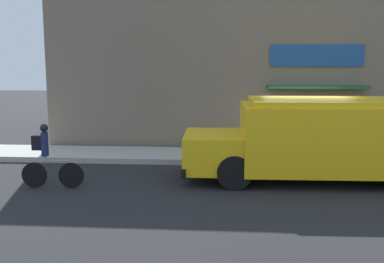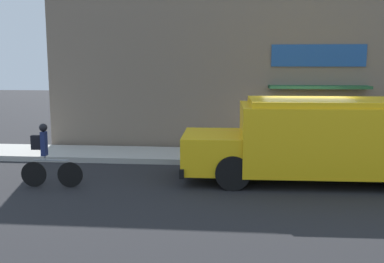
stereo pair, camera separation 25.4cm
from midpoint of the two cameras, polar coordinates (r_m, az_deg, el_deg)
name	(u,v)px [view 2 (the right image)]	position (r m, az deg, el deg)	size (l,w,h in m)	color
ground_plane	(302,168)	(14.14, 14.35, -4.48)	(70.00, 70.00, 0.00)	#232326
sidewalk	(298,158)	(15.11, 13.77, -3.26)	(28.00, 2.07, 0.18)	#ADAAA3
storefront	(296,70)	(16.07, 13.53, 7.64)	(17.66, 0.89, 5.85)	#756656
school_bus	(326,138)	(12.51, 17.23, -0.84)	(7.02, 2.82, 2.22)	yellow
cyclist	(46,157)	(12.02, -17.42, -3.06)	(1.61, 0.21, 1.65)	black
trash_bin	(341,143)	(15.45, 18.79, -1.40)	(0.63, 0.63, 0.78)	slate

